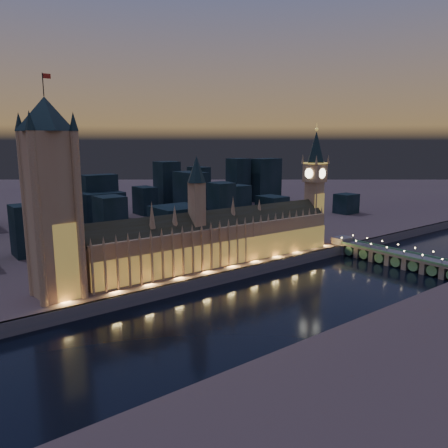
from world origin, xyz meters
TOP-DOWN VIEW (x-y plane):
  - ground_plane at (0.00, 0.00)m, footprint 2000.00×2000.00m
  - north_bank at (0.00, 520.00)m, footprint 2000.00×960.00m
  - embankment_wall at (0.00, 41.00)m, footprint 2000.00×2.50m
  - palace_of_westminster at (5.82, 61.74)m, footprint 202.00×26.86m
  - victoria_tower at (-110.00, 61.92)m, footprint 31.68×31.68m
  - elizabeth_tower at (108.00, 61.92)m, footprint 18.00×18.00m
  - westminster_bridge at (127.57, -3.46)m, footprint 16.55×113.00m
  - city_backdrop at (39.46, 246.86)m, footprint 473.37×215.63m

SIDE VIEW (x-z plane):
  - ground_plane at x=0.00m, z-range 0.00..0.00m
  - north_bank at x=0.00m, z-range 0.00..8.00m
  - embankment_wall at x=0.00m, z-range 0.00..8.00m
  - westminster_bridge at x=127.57m, z-range -1.95..13.95m
  - palace_of_westminster at x=5.82m, z-range -12.63..65.37m
  - city_backdrop at x=39.46m, z-range -9.19..69.87m
  - elizabeth_tower at x=108.00m, z-range 13.73..116.25m
  - victoria_tower at x=-110.00m, z-range 7.57..130.90m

